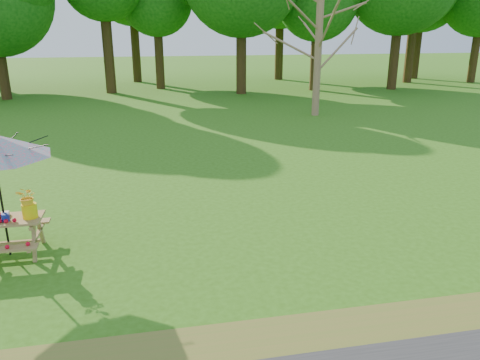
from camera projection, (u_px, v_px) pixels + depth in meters
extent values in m
plane|color=#336713|center=(128.00, 257.00, 8.04)|extent=(120.00, 120.00, 0.00)
cylinder|color=#996F53|center=(318.00, 59.00, 20.33)|extent=(0.36, 0.36, 4.90)
cube|color=olive|center=(5.00, 220.00, 7.93)|extent=(1.20, 0.62, 0.04)
cube|color=olive|center=(15.00, 223.00, 8.53)|extent=(1.20, 0.22, 0.04)
cylinder|color=black|center=(0.00, 194.00, 7.78)|extent=(0.04, 0.04, 2.25)
cylinder|color=#1426A4|center=(6.00, 217.00, 7.82)|extent=(0.13, 0.13, 0.13)
cube|color=silver|center=(5.00, 214.00, 8.04)|extent=(0.13, 0.13, 0.07)
cylinder|color=yellow|center=(30.00, 211.00, 7.94)|extent=(0.25, 0.25, 0.25)
imported|color=yellow|center=(28.00, 197.00, 7.86)|extent=(0.42, 0.40, 0.37)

